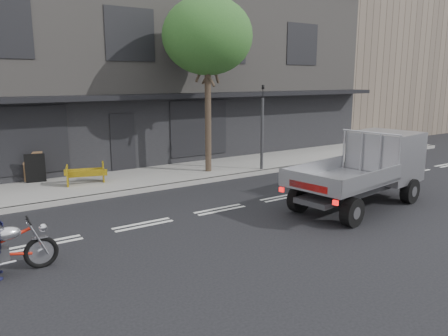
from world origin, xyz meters
TOP-DOWN VIEW (x-y plane):
  - ground at (0.00, 0.00)m, footprint 80.00×80.00m
  - sidewalk at (0.00, 4.70)m, footprint 32.00×3.20m
  - kerb at (0.00, 3.10)m, footprint 32.00×0.20m
  - building_main at (0.00, 11.30)m, footprint 26.00×10.00m
  - building_neighbour at (20.00, 11.30)m, footprint 14.00×10.00m
  - street_tree at (2.20, 4.20)m, footprint 3.40×3.40m
  - traffic_light_pole at (4.20, 3.35)m, footprint 0.12×0.12m
  - motorcycle at (-5.84, -1.27)m, footprint 2.06×0.60m
  - flatbed_ute at (4.60, -1.85)m, footprint 5.01×2.60m
  - construction_barrier at (-2.46, 4.56)m, footprint 1.42×0.88m
  - sandwich_board at (-3.88, 5.84)m, footprint 0.74×0.56m

SIDE VIEW (x-z plane):
  - ground at x=0.00m, z-range 0.00..0.00m
  - sidewalk at x=0.00m, z-range 0.00..0.15m
  - kerb at x=0.00m, z-range 0.00..0.15m
  - construction_barrier at x=-2.46m, z-range 0.15..0.89m
  - motorcycle at x=-5.84m, z-range 0.01..1.07m
  - sandwich_board at x=-3.88m, z-range 0.15..1.20m
  - flatbed_ute at x=4.60m, z-range 0.16..2.37m
  - traffic_light_pole at x=4.20m, z-range -0.10..3.40m
  - building_main at x=0.00m, z-range 0.00..8.00m
  - building_neighbour at x=20.00m, z-range 0.00..10.00m
  - street_tree at x=2.20m, z-range 1.90..8.65m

